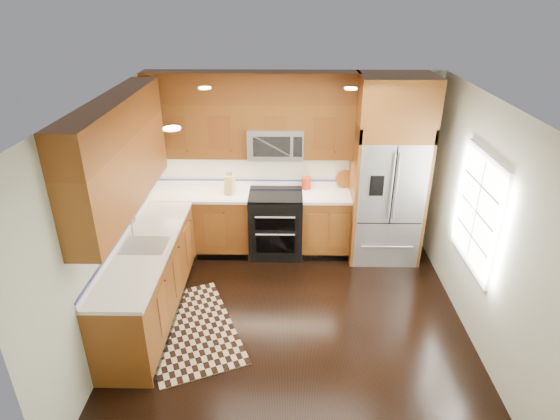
{
  "coord_description": "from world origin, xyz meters",
  "views": [
    {
      "loc": [
        -0.09,
        -4.38,
        3.61
      ],
      "look_at": [
        -0.17,
        0.6,
        1.21
      ],
      "focal_mm": 30.0,
      "sensor_mm": 36.0,
      "label": 1
    }
  ],
  "objects_px": {
    "range": "(276,224)",
    "refrigerator": "(388,172)",
    "utensil_crock": "(306,180)",
    "rug": "(191,328)",
    "knife_block": "(230,184)"
  },
  "relations": [
    {
      "from": "range",
      "to": "refrigerator",
      "type": "relative_size",
      "value": 0.36
    },
    {
      "from": "range",
      "to": "refrigerator",
      "type": "height_order",
      "value": "refrigerator"
    },
    {
      "from": "range",
      "to": "utensil_crock",
      "type": "xyz_separation_m",
      "value": [
        0.44,
        0.2,
        0.6
      ]
    },
    {
      "from": "rug",
      "to": "knife_block",
      "type": "distance_m",
      "value": 2.12
    },
    {
      "from": "refrigerator",
      "to": "utensil_crock",
      "type": "distance_m",
      "value": 1.16
    },
    {
      "from": "range",
      "to": "knife_block",
      "type": "relative_size",
      "value": 2.99
    },
    {
      "from": "range",
      "to": "rug",
      "type": "bearing_deg",
      "value": -118.2
    },
    {
      "from": "refrigerator",
      "to": "rug",
      "type": "bearing_deg",
      "value": -145.26
    },
    {
      "from": "rug",
      "to": "utensil_crock",
      "type": "xyz_separation_m",
      "value": [
        1.39,
        1.97,
        1.06
      ]
    },
    {
      "from": "refrigerator",
      "to": "rug",
      "type": "relative_size",
      "value": 1.63
    },
    {
      "from": "refrigerator",
      "to": "utensil_crock",
      "type": "relative_size",
      "value": 6.94
    },
    {
      "from": "knife_block",
      "to": "range",
      "type": "bearing_deg",
      "value": -3.07
    },
    {
      "from": "range",
      "to": "utensil_crock",
      "type": "bearing_deg",
      "value": 24.78
    },
    {
      "from": "range",
      "to": "utensil_crock",
      "type": "height_order",
      "value": "utensil_crock"
    },
    {
      "from": "range",
      "to": "rug",
      "type": "xyz_separation_m",
      "value": [
        -0.95,
        -1.77,
        -0.46
      ]
    }
  ]
}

